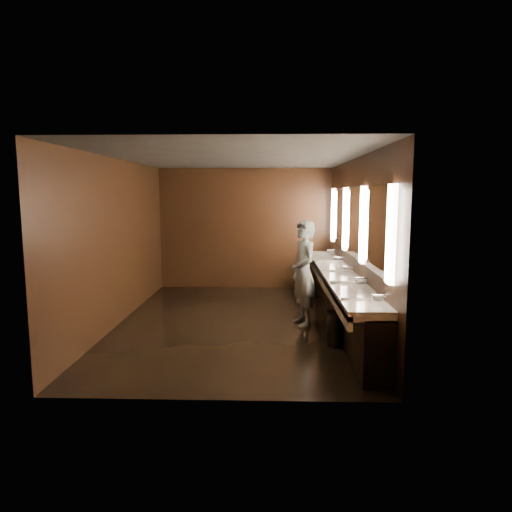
% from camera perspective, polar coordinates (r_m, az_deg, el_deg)
% --- Properties ---
extents(floor, '(6.00, 6.00, 0.00)m').
position_cam_1_polar(floor, '(7.99, -2.51, -8.30)').
color(floor, black).
rests_on(floor, ground).
extents(ceiling, '(4.00, 6.00, 0.02)m').
position_cam_1_polar(ceiling, '(7.70, -2.64, 12.16)').
color(ceiling, '#2D2D2B').
rests_on(ceiling, wall_back).
extents(wall_back, '(4.00, 0.02, 2.80)m').
position_cam_1_polar(wall_back, '(10.70, -1.38, 3.44)').
color(wall_back, black).
rests_on(wall_back, floor).
extents(wall_front, '(4.00, 0.02, 2.80)m').
position_cam_1_polar(wall_front, '(4.76, -5.26, -2.08)').
color(wall_front, black).
rests_on(wall_front, floor).
extents(wall_left, '(0.02, 6.00, 2.80)m').
position_cam_1_polar(wall_left, '(8.11, -16.81, 1.71)').
color(wall_left, black).
rests_on(wall_left, floor).
extents(wall_right, '(0.02, 6.00, 2.80)m').
position_cam_1_polar(wall_right, '(7.83, 12.20, 1.66)').
color(wall_right, black).
rests_on(wall_right, floor).
extents(sink_counter, '(0.55, 5.40, 1.01)m').
position_cam_1_polar(sink_counter, '(7.94, 10.53, -4.83)').
color(sink_counter, black).
rests_on(sink_counter, floor).
extents(mirror_band, '(0.06, 5.03, 1.15)m').
position_cam_1_polar(mirror_band, '(7.79, 12.13, 4.22)').
color(mirror_band, '#FFE1C4').
rests_on(mirror_band, wall_right).
extents(person, '(0.59, 0.74, 1.78)m').
position_cam_1_polar(person, '(7.70, 5.95, -2.14)').
color(person, '#88B4CB').
rests_on(person, floor).
extents(trash_bin, '(0.38, 0.38, 0.50)m').
position_cam_1_polar(trash_bin, '(6.88, 10.12, -8.92)').
color(trash_bin, black).
rests_on(trash_bin, floor).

